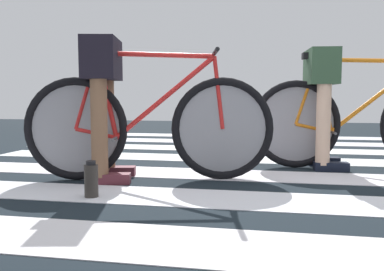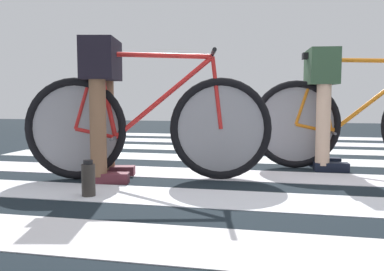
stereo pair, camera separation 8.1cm
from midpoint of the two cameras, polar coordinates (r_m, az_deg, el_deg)
name	(u,v)px [view 1 (the left image)]	position (r m, az deg, el deg)	size (l,w,h in m)	color
ground	(241,181)	(2.96, 6.00, -6.21)	(18.00, 14.00, 0.02)	black
crosswalk_markings	(241,175)	(3.13, 6.03, -5.36)	(5.44, 6.55, 0.00)	silver
bicycle_1_of_2	(149,125)	(2.91, -6.72, 1.45)	(1.71, 0.57, 0.93)	black
cyclist_1_of_2	(103,89)	(2.95, -12.82, 6.22)	(0.38, 0.45, 0.98)	brown
bicycle_2_of_2	(360,121)	(3.59, 21.43, 1.84)	(1.73, 0.52, 0.93)	black
cyclist_2_of_2	(321,92)	(3.51, 16.66, 5.76)	(0.34, 0.43, 0.96)	beige
water_bottle	(91,180)	(2.49, -14.54, -5.93)	(0.08, 0.08, 0.21)	#2D2925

